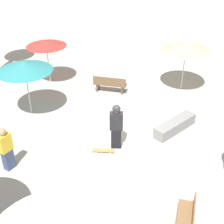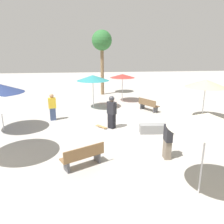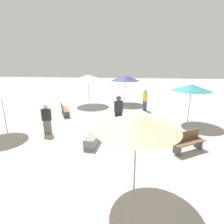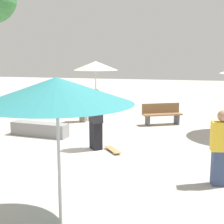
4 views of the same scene
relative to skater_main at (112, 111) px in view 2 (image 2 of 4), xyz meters
The scene contains 13 objects.
ground_plane 1.22m from the skater_main, 33.93° to the left, with size 60.00×60.00×0.00m, color #ADA8A0.
skater_main is the anchor object (origin of this frame).
skateboard 1.07m from the skater_main, 166.81° to the left, with size 0.66×0.75×0.07m.
concrete_ledge 2.68m from the skater_main, 22.82° to the right, with size 2.10×0.66×0.46m.
bench_near 4.35m from the skater_main, 47.04° to the left, with size 1.19×1.60×0.85m.
bench_far 4.28m from the skater_main, 110.94° to the right, with size 1.62×1.13×0.85m.
shade_umbrella_cream 6.36m from the skater_main, 72.05° to the right, with size 2.16×2.16×2.51m.
shade_umbrella_red 6.50m from the skater_main, 75.48° to the left, with size 1.99×1.99×2.25m.
shade_umbrella_tan 5.87m from the skater_main, ahead, with size 2.34×2.34×2.45m.
shade_umbrella_teal 4.58m from the skater_main, 100.74° to the left, with size 2.30×2.30×2.41m.
palm_tree_far_back 10.13m from the skater_main, 88.60° to the left, with size 1.81×1.81×5.85m.
bystander_watching 4.08m from the skater_main, 64.61° to the right, with size 0.26×0.45×1.60m.
bystander_far 3.84m from the skater_main, 151.50° to the left, with size 0.48×0.33×1.62m.
Camera 2 is at (-1.95, -11.59, 4.15)m, focal length 35.00 mm.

